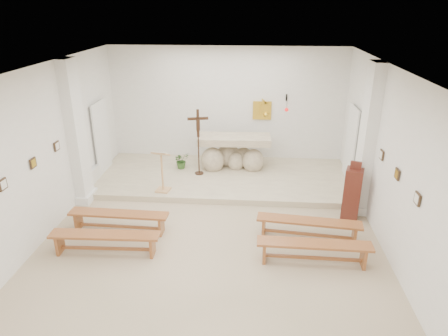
# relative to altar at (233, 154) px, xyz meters

# --- Properties ---
(ground) EXTENTS (7.00, 10.00, 0.00)m
(ground) POSITION_rel_altar_xyz_m (-0.25, -4.07, -0.56)
(ground) COLOR #C3AB8D
(ground) RESTS_ON ground
(wall_left) EXTENTS (0.02, 10.00, 3.50)m
(wall_left) POSITION_rel_altar_xyz_m (-3.74, -4.07, 1.19)
(wall_left) COLOR white
(wall_left) RESTS_ON ground
(wall_right) EXTENTS (0.02, 10.00, 3.50)m
(wall_right) POSITION_rel_altar_xyz_m (3.24, -4.07, 1.19)
(wall_right) COLOR white
(wall_right) RESTS_ON ground
(wall_back) EXTENTS (7.00, 0.02, 3.50)m
(wall_back) POSITION_rel_altar_xyz_m (-0.25, 0.92, 1.19)
(wall_back) COLOR white
(wall_back) RESTS_ON ground
(ceiling) EXTENTS (7.00, 10.00, 0.02)m
(ceiling) POSITION_rel_altar_xyz_m (-0.25, -4.07, 2.93)
(ceiling) COLOR silver
(ceiling) RESTS_ON wall_back
(sanctuary_platform) EXTENTS (6.98, 3.00, 0.15)m
(sanctuary_platform) POSITION_rel_altar_xyz_m (-0.25, -0.57, -0.48)
(sanctuary_platform) COLOR beige
(sanctuary_platform) RESTS_ON ground
(pilaster_left) EXTENTS (0.26, 0.55, 3.50)m
(pilaster_left) POSITION_rel_altar_xyz_m (-3.62, -2.07, 1.19)
(pilaster_left) COLOR white
(pilaster_left) RESTS_ON ground
(pilaster_right) EXTENTS (0.26, 0.55, 3.50)m
(pilaster_right) POSITION_rel_altar_xyz_m (3.12, -2.07, 1.19)
(pilaster_right) COLOR white
(pilaster_right) RESTS_ON ground
(gold_wall_relief) EXTENTS (0.55, 0.04, 0.55)m
(gold_wall_relief) POSITION_rel_altar_xyz_m (0.80, 0.89, 1.09)
(gold_wall_relief) COLOR gold
(gold_wall_relief) RESTS_ON wall_back
(sanctuary_lamp) EXTENTS (0.11, 0.36, 0.44)m
(sanctuary_lamp) POSITION_rel_altar_xyz_m (1.50, 0.64, 1.25)
(sanctuary_lamp) COLOR black
(sanctuary_lamp) RESTS_ON wall_back
(station_frame_left_front) EXTENTS (0.03, 0.20, 0.20)m
(station_frame_left_front) POSITION_rel_altar_xyz_m (-3.72, -4.87, 1.16)
(station_frame_left_front) COLOR #382718
(station_frame_left_front) RESTS_ON wall_left
(station_frame_left_mid) EXTENTS (0.03, 0.20, 0.20)m
(station_frame_left_mid) POSITION_rel_altar_xyz_m (-3.72, -3.87, 1.16)
(station_frame_left_mid) COLOR #382718
(station_frame_left_mid) RESTS_ON wall_left
(station_frame_left_rear) EXTENTS (0.03, 0.20, 0.20)m
(station_frame_left_rear) POSITION_rel_altar_xyz_m (-3.72, -2.87, 1.16)
(station_frame_left_rear) COLOR #382718
(station_frame_left_rear) RESTS_ON wall_left
(station_frame_right_front) EXTENTS (0.03, 0.20, 0.20)m
(station_frame_right_front) POSITION_rel_altar_xyz_m (3.22, -4.87, 1.16)
(station_frame_right_front) COLOR #382718
(station_frame_right_front) RESTS_ON wall_right
(station_frame_right_mid) EXTENTS (0.03, 0.20, 0.20)m
(station_frame_right_mid) POSITION_rel_altar_xyz_m (3.22, -3.87, 1.16)
(station_frame_right_mid) COLOR #382718
(station_frame_right_mid) RESTS_ON wall_right
(station_frame_right_rear) EXTENTS (0.03, 0.20, 0.20)m
(station_frame_right_rear) POSITION_rel_altar_xyz_m (3.22, -2.87, 1.16)
(station_frame_right_rear) COLOR #382718
(station_frame_right_rear) RESTS_ON wall_right
(radiator_left) EXTENTS (0.10, 0.85, 0.52)m
(radiator_left) POSITION_rel_altar_xyz_m (-3.68, -1.37, -0.29)
(radiator_left) COLOR silver
(radiator_left) RESTS_ON ground
(radiator_right) EXTENTS (0.10, 0.85, 0.52)m
(radiator_right) POSITION_rel_altar_xyz_m (3.18, -1.37, -0.29)
(radiator_right) COLOR silver
(radiator_right) RESTS_ON ground
(altar) EXTENTS (2.08, 0.97, 1.06)m
(altar) POSITION_rel_altar_xyz_m (0.00, 0.00, 0.00)
(altar) COLOR beige
(altar) RESTS_ON sanctuary_platform
(lectern) EXTENTS (0.44, 0.39, 1.12)m
(lectern) POSITION_rel_altar_xyz_m (-1.70, -1.71, 0.15)
(lectern) COLOR tan
(lectern) RESTS_ON sanctuary_platform
(crucifix_stand) EXTENTS (0.56, 0.24, 1.85)m
(crucifix_stand) POSITION_rel_altar_xyz_m (-0.93, -0.53, 0.66)
(crucifix_stand) COLOR #351E10
(crucifix_stand) RESTS_ON sanctuary_platform
(potted_plant) EXTENTS (0.57, 0.56, 0.48)m
(potted_plant) POSITION_rel_altar_xyz_m (-1.49, -0.16, -0.17)
(potted_plant) COLOR #305723
(potted_plant) RESTS_ON sanctuary_platform
(donation_pedestal) EXTENTS (0.47, 0.47, 1.39)m
(donation_pedestal) POSITION_rel_altar_xyz_m (2.85, -2.44, 0.06)
(donation_pedestal) COLOR #4F2216
(donation_pedestal) RESTS_ON ground
(bench_left_front) EXTENTS (2.16, 0.41, 0.46)m
(bench_left_front) POSITION_rel_altar_xyz_m (-2.27, -3.47, -0.22)
(bench_left_front) COLOR brown
(bench_left_front) RESTS_ON ground
(bench_right_front) EXTENTS (2.18, 0.57, 0.46)m
(bench_right_front) POSITION_rel_altar_xyz_m (1.78, -3.47, -0.22)
(bench_right_front) COLOR brown
(bench_right_front) RESTS_ON ground
(bench_left_second) EXTENTS (2.16, 0.41, 0.46)m
(bench_left_second) POSITION_rel_altar_xyz_m (-2.27, -4.31, -0.22)
(bench_left_second) COLOR brown
(bench_left_second) RESTS_ON ground
(bench_right_second) EXTENTS (2.16, 0.38, 0.46)m
(bench_right_second) POSITION_rel_altar_xyz_m (1.78, -4.31, -0.22)
(bench_right_second) COLOR brown
(bench_right_second) RESTS_ON ground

